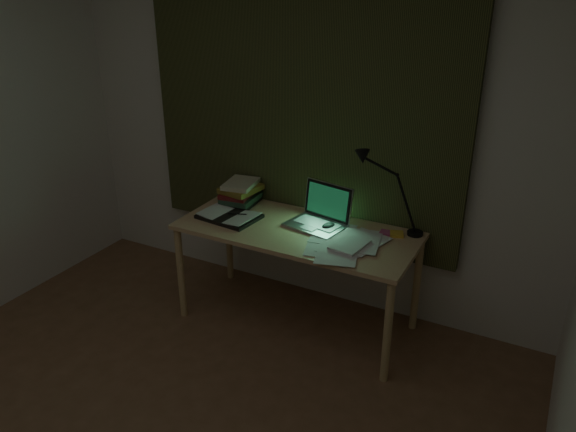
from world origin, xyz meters
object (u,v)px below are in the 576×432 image
(laptop, at_px, (315,209))
(desk_lamp, at_px, (419,195))
(desk, at_px, (297,277))
(open_textbook, at_px, (229,216))
(book_stack, at_px, (240,193))
(loose_papers, at_px, (342,243))

(laptop, relative_size, desk_lamp, 0.75)
(desk, distance_m, laptop, 0.48)
(desk, relative_size, open_textbook, 4.01)
(open_textbook, bearing_deg, laptop, 19.31)
(open_textbook, bearing_deg, book_stack, 110.76)
(book_stack, height_order, desk_lamp, desk_lamp)
(open_textbook, height_order, book_stack, book_stack)
(open_textbook, bearing_deg, loose_papers, 5.22)
(desk, bearing_deg, loose_papers, -10.75)
(loose_papers, height_order, desk_lamp, desk_lamp)
(laptop, height_order, book_stack, laptop)
(desk_lamp, bearing_deg, book_stack, -175.05)
(desk, distance_m, desk_lamp, 0.94)
(desk_lamp, bearing_deg, open_textbook, -163.52)
(desk, bearing_deg, open_textbook, -173.57)
(book_stack, xyz_separation_m, loose_papers, (0.86, -0.24, -0.07))
(loose_papers, bearing_deg, book_stack, 164.20)
(loose_papers, bearing_deg, laptop, 149.78)
(open_textbook, distance_m, desk_lamp, 1.21)
(desk, height_order, open_textbook, open_textbook)
(laptop, bearing_deg, book_stack, -177.85)
(desk, relative_size, desk_lamp, 2.85)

